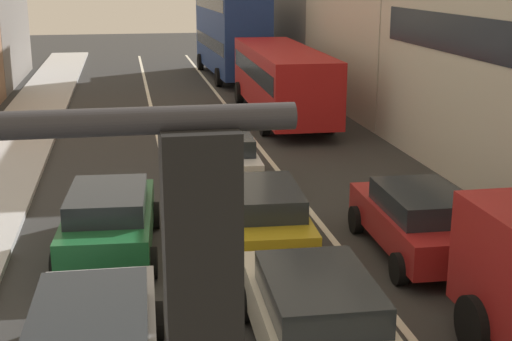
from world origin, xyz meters
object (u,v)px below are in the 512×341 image
(sedan_left_lane_third, at_px, (109,219))
(bus_far_queue_secondary, at_px, (231,28))
(hatchback_centre_lane_third, at_px, (261,215))
(coupe_centre_lane_fourth, at_px, (222,156))
(bus_mid_queue_primary, at_px, (282,76))
(sedan_right_lane_behind_truck, at_px, (419,220))
(sedan_centre_lane_second, at_px, (316,315))

(sedan_left_lane_third, xyz_separation_m, bus_far_queue_secondary, (6.52, 26.23, 2.03))
(hatchback_centre_lane_third, relative_size, sedan_left_lane_third, 0.99)
(coupe_centre_lane_fourth, bearing_deg, bus_mid_queue_primary, -20.44)
(sedan_left_lane_third, distance_m, bus_mid_queue_primary, 15.63)
(sedan_left_lane_third, distance_m, coupe_centre_lane_fourth, 5.92)
(hatchback_centre_lane_third, bearing_deg, sedan_right_lane_behind_truck, -102.23)
(bus_far_queue_secondary, bearing_deg, sedan_right_lane_behind_truck, 178.07)
(sedan_left_lane_third, relative_size, bus_far_queue_secondary, 0.42)
(sedan_right_lane_behind_truck, xyz_separation_m, bus_mid_queue_primary, (0.32, 15.26, 0.96))
(sedan_centre_lane_second, bearing_deg, bus_mid_queue_primary, -9.16)
(sedan_left_lane_third, bearing_deg, hatchback_centre_lane_third, -92.54)
(sedan_left_lane_third, distance_m, bus_far_queue_secondary, 27.10)
(sedan_right_lane_behind_truck, bearing_deg, hatchback_centre_lane_third, 76.39)
(sedan_centre_lane_second, distance_m, sedan_left_lane_third, 6.06)
(sedan_centre_lane_second, height_order, sedan_left_lane_third, same)
(sedan_centre_lane_second, xyz_separation_m, sedan_left_lane_third, (-3.20, 5.15, 0.00))
(sedan_centre_lane_second, height_order, sedan_right_lane_behind_truck, same)
(sedan_centre_lane_second, bearing_deg, bus_far_queue_secondary, -4.47)
(sedan_left_lane_third, bearing_deg, coupe_centre_lane_fourth, -28.20)
(bus_far_queue_secondary, bearing_deg, bus_mid_queue_primary, 179.55)
(coupe_centre_lane_fourth, xyz_separation_m, bus_mid_queue_primary, (3.70, 8.99, 0.96))
(sedan_centre_lane_second, bearing_deg, sedan_left_lane_third, 33.46)
(sedan_left_lane_third, height_order, coupe_centre_lane_fourth, same)
(hatchback_centre_lane_third, height_order, sedan_right_lane_behind_truck, same)
(sedan_right_lane_behind_truck, distance_m, bus_mid_queue_primary, 15.30)
(sedan_right_lane_behind_truck, relative_size, bus_mid_queue_primary, 0.41)
(bus_mid_queue_primary, bearing_deg, hatchback_centre_lane_third, 167.13)
(coupe_centre_lane_fourth, bearing_deg, bus_far_queue_secondary, -7.15)
(hatchback_centre_lane_third, bearing_deg, sedan_centre_lane_second, -177.54)
(coupe_centre_lane_fourth, relative_size, bus_far_queue_secondary, 0.41)
(sedan_centre_lane_second, distance_m, hatchback_centre_lane_third, 4.79)
(sedan_right_lane_behind_truck, height_order, bus_mid_queue_primary, bus_mid_queue_primary)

